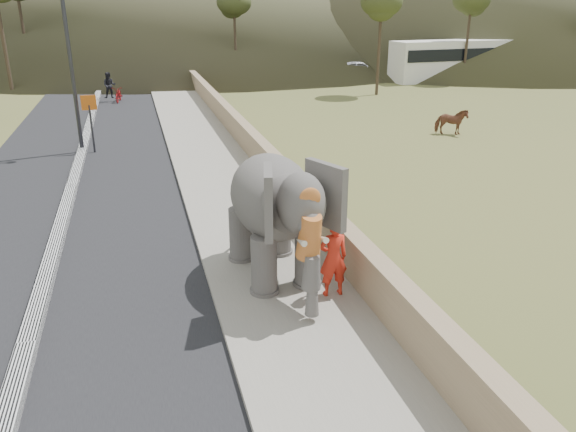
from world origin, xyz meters
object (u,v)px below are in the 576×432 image
object	(u,v)px
cow	(451,122)
motorcyclist	(115,91)
elephant_and_man	(273,214)
lamppost	(75,31)

from	to	relation	value
cow	motorcyclist	size ratio (longest dim) A/B	0.78
cow	elephant_and_man	bearing A→B (deg)	159.34
cow	elephant_and_man	distance (m)	16.91
motorcyclist	lamppost	bearing A→B (deg)	-93.93
lamppost	cow	xyz separation A→B (m)	(16.40, -1.06, -4.25)
elephant_and_man	cow	bearing A→B (deg)	46.16
lamppost	cow	distance (m)	16.98
elephant_and_man	motorcyclist	size ratio (longest dim) A/B	2.16
motorcyclist	cow	bearing A→B (deg)	-41.86
cow	elephant_and_man	size ratio (longest dim) A/B	0.36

